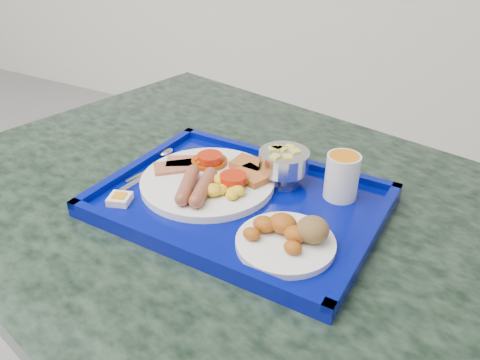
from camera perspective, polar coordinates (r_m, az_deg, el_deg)
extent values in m
cylinder|color=slate|center=(1.15, 1.53, -20.58)|extent=(0.12, 0.12, 0.75)
cube|color=black|center=(0.88, 1.88, -4.18)|extent=(1.49, 1.16, 0.04)
cube|color=#020B7D|center=(0.85, 0.00, -2.78)|extent=(0.50, 0.37, 0.02)
cube|color=#020B7D|center=(0.98, 5.13, 2.78)|extent=(0.49, 0.03, 0.01)
cube|color=#020B7D|center=(0.73, -6.93, -8.24)|extent=(0.49, 0.03, 0.01)
cube|color=#020B7D|center=(0.77, 15.40, -6.73)|extent=(0.03, 0.36, 0.01)
cube|color=#020B7D|center=(0.97, -12.16, 1.97)|extent=(0.03, 0.36, 0.01)
cylinder|color=white|center=(0.89, -3.95, -0.17)|extent=(0.25, 0.25, 0.01)
cube|color=#C06B4C|center=(0.94, -6.32, 2.22)|extent=(0.10, 0.08, 0.01)
cube|color=#C06B4C|center=(0.92, -7.76, 1.60)|extent=(0.09, 0.09, 0.01)
cylinder|color=#AE4007|center=(0.93, -3.77, 2.26)|extent=(0.07, 0.07, 0.01)
sphere|color=#AE4007|center=(0.91, -4.97, 2.10)|extent=(0.01, 0.01, 0.01)
sphere|color=#AE4007|center=(0.94, -3.49, 3.15)|extent=(0.01, 0.01, 0.01)
sphere|color=#AE4007|center=(0.91, -4.31, 1.93)|extent=(0.01, 0.01, 0.01)
sphere|color=#AE4007|center=(0.93, -5.24, 2.53)|extent=(0.01, 0.01, 0.01)
sphere|color=#AE4007|center=(0.92, -2.84, 2.31)|extent=(0.01, 0.01, 0.01)
sphere|color=#AE4007|center=(0.92, -4.01, 2.28)|extent=(0.01, 0.01, 0.01)
sphere|color=#AE4007|center=(0.95, -3.01, 3.20)|extent=(0.01, 0.01, 0.01)
sphere|color=#AE4007|center=(0.91, -3.66, 2.15)|extent=(0.01, 0.01, 0.01)
sphere|color=#AE4007|center=(0.92, -4.64, 2.37)|extent=(0.01, 0.01, 0.01)
sphere|color=#AE4007|center=(0.93, -3.39, 2.67)|extent=(0.01, 0.01, 0.01)
sphere|color=#AE4007|center=(0.94, -4.03, 2.94)|extent=(0.01, 0.01, 0.01)
sphere|color=#AE4007|center=(0.91, -3.10, 2.06)|extent=(0.01, 0.01, 0.01)
sphere|color=#AE4007|center=(0.92, -3.98, 2.41)|extent=(0.01, 0.01, 0.01)
sphere|color=#AE4007|center=(0.95, -4.60, 3.20)|extent=(0.01, 0.01, 0.01)
cube|color=#BC662F|center=(0.92, 1.16, 1.91)|extent=(0.07, 0.05, 0.01)
cube|color=#BC662F|center=(0.88, 1.47, 0.54)|extent=(0.08, 0.07, 0.01)
cylinder|color=brown|center=(0.84, -6.41, -0.55)|extent=(0.06, 0.10, 0.03)
cylinder|color=brown|center=(0.83, -4.45, -0.84)|extent=(0.05, 0.10, 0.03)
ellipsoid|color=yellow|center=(0.86, -0.51, -0.24)|extent=(0.02, 0.02, 0.02)
ellipsoid|color=yellow|center=(0.83, -0.31, -1.34)|extent=(0.03, 0.03, 0.02)
ellipsoid|color=yellow|center=(0.83, -3.29, -1.23)|extent=(0.03, 0.03, 0.02)
ellipsoid|color=yellow|center=(0.82, -0.85, -1.50)|extent=(0.03, 0.03, 0.02)
ellipsoid|color=yellow|center=(0.86, -2.55, 0.03)|extent=(0.03, 0.03, 0.02)
ellipsoid|color=yellow|center=(0.82, -0.99, -1.85)|extent=(0.02, 0.02, 0.02)
ellipsoid|color=yellow|center=(0.86, -1.75, -0.01)|extent=(0.02, 0.02, 0.02)
ellipsoid|color=yellow|center=(0.86, 0.35, -0.04)|extent=(0.02, 0.02, 0.02)
ellipsoid|color=yellow|center=(0.86, -0.80, 0.24)|extent=(0.03, 0.03, 0.02)
ellipsoid|color=yellow|center=(0.83, -2.40, -1.28)|extent=(0.02, 0.02, 0.01)
ellipsoid|color=yellow|center=(0.84, -2.07, -0.97)|extent=(0.02, 0.02, 0.01)
cylinder|color=#B01504|center=(0.92, -3.70, 2.72)|extent=(0.05, 0.05, 0.01)
cylinder|color=#B01504|center=(0.85, -0.84, 0.19)|extent=(0.05, 0.05, 0.01)
cylinder|color=white|center=(0.74, 5.56, -7.66)|extent=(0.16, 0.16, 0.01)
ellipsoid|color=#B95B15|center=(0.71, 6.43, -8.18)|extent=(0.03, 0.02, 0.02)
ellipsoid|color=#B95B15|center=(0.73, 6.75, -6.57)|extent=(0.04, 0.03, 0.03)
ellipsoid|color=#B95B15|center=(0.74, 5.25, -5.29)|extent=(0.05, 0.04, 0.03)
ellipsoid|color=#B95B15|center=(0.75, 2.97, -5.40)|extent=(0.04, 0.03, 0.03)
ellipsoid|color=#B95B15|center=(0.73, 1.41, -6.57)|extent=(0.03, 0.02, 0.02)
ellipsoid|color=brown|center=(0.73, 8.84, -5.98)|extent=(0.05, 0.05, 0.04)
cylinder|color=silver|center=(0.90, 5.25, 0.03)|extent=(0.06, 0.06, 0.01)
cylinder|color=silver|center=(0.90, 5.29, 0.74)|extent=(0.02, 0.02, 0.02)
cylinder|color=silver|center=(0.88, 5.38, 2.35)|extent=(0.10, 0.10, 0.04)
cube|color=#F4EF5C|center=(0.86, 5.80, 2.56)|extent=(0.02, 0.02, 0.01)
cube|color=#F4EF5C|center=(0.88, 6.72, 3.27)|extent=(0.02, 0.02, 0.01)
cube|color=#F4EF5C|center=(0.89, 5.13, 3.58)|extent=(0.02, 0.02, 0.01)
cube|color=#F4EF5C|center=(0.86, 4.28, 2.59)|extent=(0.02, 0.02, 0.01)
cube|color=#F4EF5C|center=(0.89, 4.55, 3.67)|extent=(0.02, 0.02, 0.01)
cube|color=#F4EF5C|center=(0.88, 4.08, 3.57)|extent=(0.02, 0.02, 0.01)
cube|color=#F4EF5C|center=(0.89, 6.02, 3.76)|extent=(0.02, 0.02, 0.01)
cylinder|color=white|center=(0.85, 12.31, 0.42)|extent=(0.06, 0.06, 0.08)
cylinder|color=orange|center=(0.83, 12.59, 2.64)|extent=(0.05, 0.05, 0.01)
cube|color=silver|center=(0.95, -10.85, 1.17)|extent=(0.04, 0.12, 0.00)
ellipsoid|color=silver|center=(1.01, -9.03, 3.44)|extent=(0.03, 0.04, 0.01)
cube|color=silver|center=(0.95, -10.31, 1.21)|extent=(0.02, 0.19, 0.00)
cube|color=white|center=(0.86, -14.44, -2.27)|extent=(0.05, 0.05, 0.01)
cube|color=orange|center=(0.86, -14.51, -1.85)|extent=(0.03, 0.03, 0.00)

